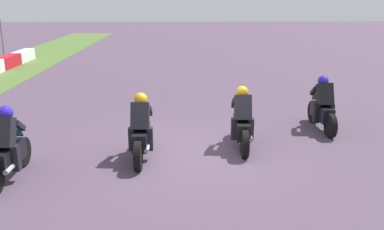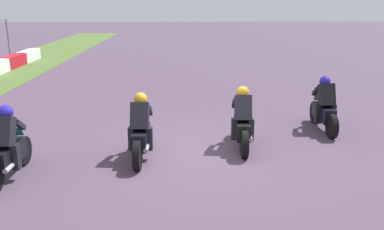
{
  "view_description": "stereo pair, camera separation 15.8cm",
  "coord_description": "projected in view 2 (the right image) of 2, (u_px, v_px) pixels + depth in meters",
  "views": [
    {
      "loc": [
        -9.24,
        0.46,
        3.51
      ],
      "look_at": [
        -0.0,
        0.07,
        0.9
      ],
      "focal_mm": 38.31,
      "sensor_mm": 36.0,
      "label": 1
    },
    {
      "loc": [
        -9.24,
        0.3,
        3.51
      ],
      "look_at": [
        -0.0,
        0.07,
        0.9
      ],
      "focal_mm": 38.31,
      "sensor_mm": 36.0,
      "label": 2
    }
  ],
  "objects": [
    {
      "name": "rider_lane_c",
      "position": [
        141.0,
        132.0,
        9.27
      ],
      "size": [
        2.04,
        0.54,
        1.51
      ],
      "rotation": [
        0.0,
        0.0,
        -0.03
      ],
      "color": "black",
      "rests_on": "ground_plane"
    },
    {
      "name": "rider_lane_b",
      "position": [
        242.0,
        123.0,
        9.94
      ],
      "size": [
        2.04,
        0.55,
        1.51
      ],
      "rotation": [
        0.0,
        0.0,
        -0.05
      ],
      "color": "black",
      "rests_on": "ground_plane"
    },
    {
      "name": "rider_lane_d",
      "position": [
        8.0,
        149.0,
        8.21
      ],
      "size": [
        2.04,
        0.54,
        1.51
      ],
      "rotation": [
        0.0,
        0.0,
        -0.02
      ],
      "color": "black",
      "rests_on": "ground_plane"
    },
    {
      "name": "rider_lane_a",
      "position": [
        324.0,
        108.0,
        11.27
      ],
      "size": [
        2.04,
        0.54,
        1.51
      ],
      "rotation": [
        0.0,
        0.0,
        -0.0
      ],
      "color": "black",
      "rests_on": "ground_plane"
    },
    {
      "name": "ground_plane",
      "position": [
        195.0,
        151.0,
        9.85
      ],
      "size": [
        120.0,
        120.0,
        0.0
      ],
      "primitive_type": "plane",
      "color": "#4F3D50"
    }
  ]
}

